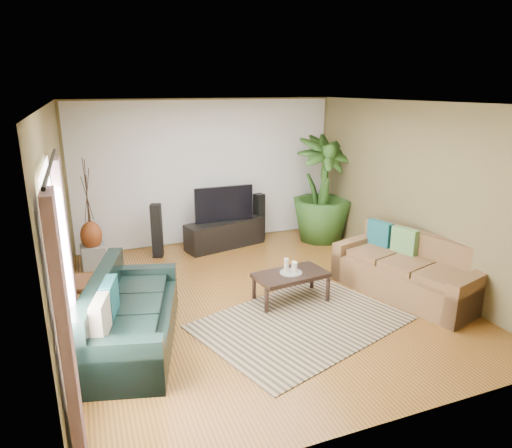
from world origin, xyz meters
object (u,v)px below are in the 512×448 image
pedestal (94,256)px  vase (91,236)px  side_table (92,300)px  television (224,204)px  coffee_table (291,287)px  speaker_right (259,217)px  potted_plant (322,189)px  sofa_right (407,267)px  tv_stand (225,234)px  speaker_left (157,231)px  sofa_left (133,311)px

pedestal → vase: vase is taller
side_table → television: bearing=40.6°
coffee_table → speaker_right: bearing=70.4°
coffee_table → potted_plant: bearing=45.3°
coffee_table → side_table: side_table is taller
coffee_table → television: television is taller
coffee_table → potted_plant: size_ratio=0.50×
sofa_right → speaker_right: (-1.06, 3.11, 0.03)m
tv_stand → speaker_right: speaker_right is taller
television → speaker_left: television is taller
speaker_left → sofa_right: bearing=-23.7°
television → speaker_right: television is taller
speaker_left → coffee_table: bearing=-40.3°
sofa_left → speaker_left: bearing=0.3°
sofa_left → vase: (-0.35, 2.70, 0.13)m
pedestal → speaker_left: bearing=5.9°
potted_plant → pedestal: potted_plant is taller
pedestal → potted_plant: bearing=-1.2°
speaker_right → side_table: size_ratio=1.70×
television → side_table: size_ratio=2.05×
coffee_table → tv_stand: (-0.19, 2.49, 0.05)m
television → side_table: (-2.43, -2.08, -0.56)m
sofa_left → speaker_left: size_ratio=2.12×
tv_stand → side_table: size_ratio=2.80×
tv_stand → speaker_right: size_ratio=1.65×
sofa_left → potted_plant: potted_plant is taller
sofa_left → pedestal: sofa_left is taller
sofa_left → coffee_table: 2.23m
side_table → pedestal: bearing=87.5°
sofa_left → side_table: bearing=42.8°
speaker_left → vase: 1.09m
tv_stand → sofa_left: bearing=-138.2°
television → potted_plant: size_ratio=0.55×
pedestal → tv_stand: bearing=4.4°
potted_plant → tv_stand: bearing=171.8°
speaker_left → television: bearing=22.8°
television → pedestal: television is taller
sofa_right → speaker_left: 4.20m
tv_stand → speaker_left: bearing=169.7°
sofa_right → speaker_left: (-3.09, 2.84, 0.05)m
vase → side_table: vase is taller
speaker_right → sofa_left: bearing=-149.7°
potted_plant → pedestal: 4.31m
television → speaker_left: (-1.26, -0.09, -0.35)m
sofa_left → pedestal: bearing=22.3°
sofa_right → television: bearing=-164.7°
sofa_right → potted_plant: potted_plant is taller
sofa_right → vase: sofa_right is taller
television → pedestal: (-2.35, -0.20, -0.64)m
speaker_left → side_table: (-1.17, -2.00, -0.21)m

